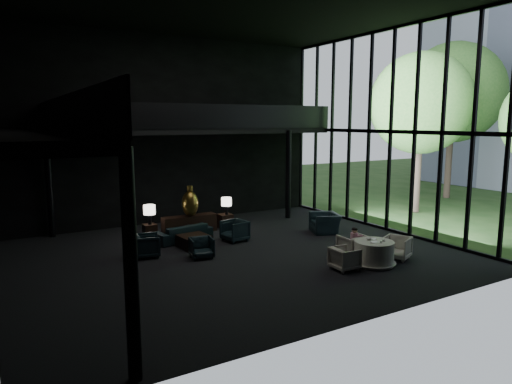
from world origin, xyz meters
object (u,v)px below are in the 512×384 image
table_lamp_right (226,202)px  dining_chair_north (353,244)px  coffee_table (194,241)px  child (354,236)px  lounge_armchair_west (147,244)px  console (189,224)px  side_table_right (225,221)px  dining_chair_east (397,246)px  dining_chair_west (345,258)px  lounge_armchair_east (235,229)px  lounge_armchair_south (201,247)px  side_table_left (150,231)px  bronze_urn (190,203)px  sofa (183,230)px  table_lamp_left (149,211)px  window_armchair (325,218)px  dining_table (374,254)px

table_lamp_right → dining_chair_north: table_lamp_right is taller
coffee_table → child: (4.04, -3.77, 0.51)m
lounge_armchair_west → console: bearing=-35.0°
console → side_table_right: (1.60, 0.00, -0.05)m
dining_chair_east → child: 1.39m
side_table_right → dining_chair_west: (0.66, -6.65, 0.07)m
dining_chair_east → lounge_armchair_west: bearing=-146.6°
lounge_armchair_east → lounge_armchair_south: 2.34m
side_table_left → lounge_armchair_south: (0.65, -3.43, 0.09)m
coffee_table → dining_chair_east: 6.87m
side_table_left → child: size_ratio=0.93×
table_lamp_right → bronze_urn: bearing=-179.8°
child → bronze_urn: bearing=-59.7°
lounge_armchair_east → child: (2.39, -3.82, 0.26)m
side_table_right → lounge_armchair_south: bearing=-127.1°
sofa → side_table_right: bearing=-164.9°
table_lamp_right → lounge_armchair_south: table_lamp_right is taller
console → coffee_table: bearing=-108.1°
coffee_table → dining_chair_west: dining_chair_west is taller
dining_chair_north → table_lamp_left: bearing=-46.7°
dining_chair_north → sofa: bearing=-46.8°
side_table_left → lounge_armchair_east: bearing=-39.3°
sofa → table_lamp_left: bearing=-60.3°
lounge_armchair_south → window_armchair: bearing=16.9°
bronze_urn → lounge_armchair_east: size_ratio=1.29×
lounge_armchair_south → dining_chair_east: size_ratio=0.84×
dining_chair_east → dining_chair_west: dining_chair_east is taller
table_lamp_right → dining_chair_east: (2.84, -6.55, -0.68)m
dining_chair_east → side_table_left: bearing=-162.8°
sofa → window_armchair: 5.63m
table_lamp_left → dining_chair_east: bearing=-47.9°
console → dining_chair_west: (2.26, -6.64, 0.02)m
side_table_left → dining_table: 8.42m
table_lamp_left → coffee_table: bearing=-66.5°
lounge_armchair_south → child: (4.31, -2.49, 0.37)m
child → side_table_right: bearing=-73.4°
sofa → coffee_table: (0.00, -1.01, -0.22)m
dining_chair_west → lounge_armchair_south: bearing=46.0°
dining_chair_north → child: bearing=-150.8°
window_armchair → dining_chair_north: window_armchair is taller
table_lamp_right → lounge_armchair_west: size_ratio=0.81×
side_table_right → child: size_ratio=1.05×
console → dining_chair_east: (4.44, -6.66, 0.07)m
bronze_urn → table_lamp_left: 1.61m
dining_chair_east → coffee_table: bearing=-156.5°
table_lamp_left → dining_table: 8.41m
window_armchair → dining_table: window_armchair is taller
side_table_right → table_lamp_left: bearing=179.8°
bronze_urn → dining_table: 7.48m
bronze_urn → side_table_right: bearing=4.5°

